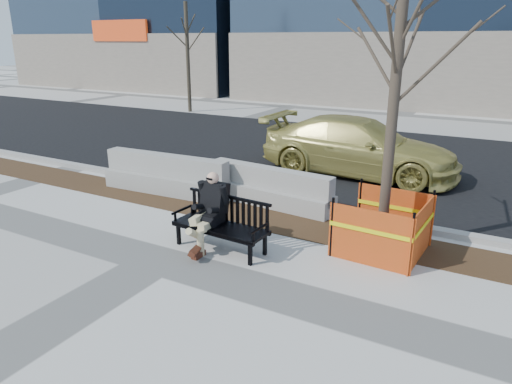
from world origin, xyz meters
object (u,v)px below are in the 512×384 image
Objects in this scene: bench at (221,249)px; tree_fence at (380,251)px; jersey_barrier_right at (270,205)px; jersey_barrier_left at (168,192)px; seated_man at (212,245)px; sedan at (357,174)px.

tree_fence reaches higher than bench.
bench is at bearing -77.29° from jersey_barrier_right.
bench is 3.69m from jersey_barrier_left.
seated_man is 0.41× the size of jersey_barrier_left.
jersey_barrier_left is at bearing 146.16° from seated_man.
bench is 1.31× the size of seated_man.
sedan is 1.75× the size of jersey_barrier_right.
tree_fence is 3.15m from jersey_barrier_right.
bench is 6.12m from sedan.
tree_fence is (2.81, 1.29, 0.00)m from seated_man.
tree_fence is 5.11m from sedan.
tree_fence reaches higher than seated_man.
tree_fence reaches higher than sedan.
seated_man is at bearing 168.83° from bench.
tree_fence reaches higher than jersey_barrier_left.
jersey_barrier_left is at bearing 138.48° from sedan.
sedan is (0.88, 6.03, 0.00)m from seated_man.
seated_man is at bearing -155.27° from tree_fence.
sedan is at bearing 85.01° from seated_man.
jersey_barrier_left reaches higher than jersey_barrier_right.
seated_man is 0.26× the size of tree_fence.
bench is 0.34× the size of sedan.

